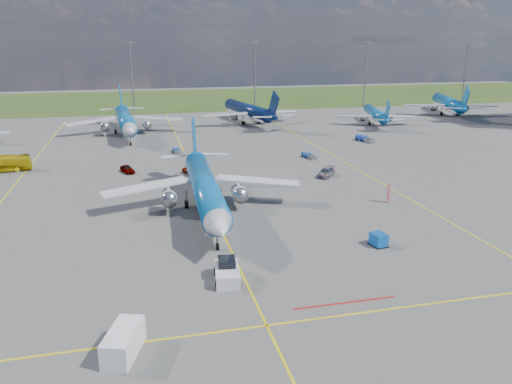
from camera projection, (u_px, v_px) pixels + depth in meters
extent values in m
plane|color=#50504E|center=(225.00, 238.00, 60.73)|extent=(400.00, 400.00, 0.00)
cube|color=#2D4719|center=(159.00, 100.00, 200.18)|extent=(400.00, 80.00, 0.01)
cube|color=yellow|center=(195.00, 176.00, 88.62)|extent=(0.25, 160.00, 0.02)
cube|color=yellow|center=(267.00, 326.00, 42.14)|extent=(60.00, 0.25, 0.02)
cube|color=yellow|center=(25.00, 172.00, 91.20)|extent=(0.25, 120.00, 0.02)
cube|color=yellow|center=(332.00, 155.00, 104.64)|extent=(0.25, 120.00, 0.02)
cube|color=#A5140F|center=(345.00, 303.00, 45.79)|extent=(10.00, 0.25, 0.02)
cylinder|color=slate|center=(132.00, 80.00, 157.54)|extent=(0.50, 0.50, 22.00)
cube|color=slate|center=(129.00, 43.00, 154.23)|extent=(2.20, 0.50, 0.80)
cylinder|color=slate|center=(255.00, 78.00, 166.50)|extent=(0.50, 0.50, 22.00)
cube|color=slate|center=(255.00, 42.00, 163.20)|extent=(2.20, 0.50, 0.80)
cylinder|color=slate|center=(365.00, 76.00, 175.46)|extent=(0.50, 0.50, 22.00)
cube|color=slate|center=(367.00, 42.00, 172.16)|extent=(2.20, 0.50, 0.80)
cylinder|color=slate|center=(465.00, 74.00, 184.42)|extent=(0.50, 0.50, 22.00)
cube|color=slate|center=(469.00, 42.00, 181.12)|extent=(2.20, 0.50, 0.80)
cylinder|color=red|center=(389.00, 193.00, 73.56)|extent=(0.50, 0.50, 3.00)
cube|color=silver|center=(227.00, 274.00, 49.77)|extent=(2.88, 4.76, 1.40)
cube|color=black|center=(227.00, 263.00, 50.10)|extent=(1.93, 2.12, 0.97)
cube|color=slate|center=(226.00, 264.00, 52.46)|extent=(0.57, 2.59, 0.21)
cube|color=#0C4FAF|center=(379.00, 240.00, 58.33)|extent=(1.83, 2.12, 1.50)
cube|color=white|center=(124.00, 342.00, 38.06)|extent=(3.45, 5.10, 2.06)
imported|color=#BEA30B|center=(0.00, 164.00, 90.71)|extent=(10.87, 3.91, 2.96)
imported|color=#999999|center=(127.00, 169.00, 90.45)|extent=(2.99, 4.37, 1.38)
imported|color=#999999|center=(194.00, 169.00, 90.62)|extent=(4.65, 2.87, 1.20)
imported|color=#999999|center=(326.00, 172.00, 88.01)|extent=(4.90, 5.23, 1.48)
cube|color=#184392|center=(307.00, 155.00, 102.40)|extent=(1.57, 2.41, 0.95)
cube|color=slate|center=(312.00, 158.00, 100.45)|extent=(1.31, 1.88, 0.78)
cube|color=#184495|center=(176.00, 150.00, 106.79)|extent=(1.23, 2.23, 0.94)
cube|color=slate|center=(177.00, 153.00, 104.77)|extent=(1.05, 1.72, 0.77)
cube|color=#1A389E|center=(362.00, 138.00, 119.23)|extent=(2.18, 3.19, 1.23)
cube|color=slate|center=(369.00, 141.00, 116.78)|extent=(1.81, 2.48, 1.01)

